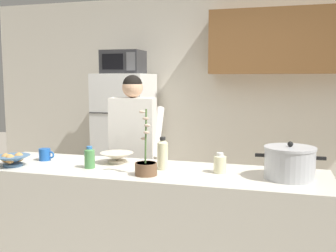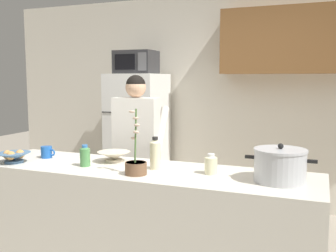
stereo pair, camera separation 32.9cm
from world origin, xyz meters
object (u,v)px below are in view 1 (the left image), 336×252
Objects in this scene: potted_orchid at (146,165)px; coffee_mug at (45,154)px; refrigerator at (125,140)px; bottle_near_edge at (90,157)px; bottle_far_corner at (163,154)px; microwave at (123,62)px; person_near_pot at (133,141)px; empty_bowl at (117,157)px; cooking_pot at (290,163)px; bottle_mid_counter at (220,163)px; bread_bowl at (12,160)px.

coffee_mug is at bearing 166.09° from potted_orchid.
bottle_near_edge is at bearing -75.04° from refrigerator.
bottle_near_edge is 0.36× the size of potted_orchid.
coffee_mug is 0.56× the size of bottle_far_corner.
coffee_mug is at bearing -88.48° from microwave.
microwave is at bearing 105.12° from bottle_near_edge.
person_near_pot is 12.25× the size of coffee_mug.
empty_bowl is at bearing 61.48° from bottle_near_edge.
coffee_mug is (-0.50, -0.65, -0.03)m from person_near_pot.
refrigerator is at bearing 110.37° from empty_bowl.
refrigerator is at bearing 135.88° from cooking_pot.
microwave reaches higher than bottle_mid_counter.
bread_bowl is 1.09× the size of bottle_far_corner.
coffee_mug is 0.96m from potted_orchid.
bottle_mid_counter is (0.94, 0.11, -0.01)m from bottle_near_edge.
coffee_mug is at bearing -88.50° from refrigerator.
bread_bowl is at bearing -91.84° from refrigerator.
bottle_near_edge is at bearing -176.86° from cooking_pot.
refrigerator is 6.36× the size of bread_bowl.
bread_bowl is 0.57× the size of potted_orchid.
microwave is 2.36m from potted_orchid.
potted_orchid is (0.35, -0.31, 0.02)m from empty_bowl.
person_near_pot is 1.54m from cooking_pot.
bottle_far_corner reaches higher than bottle_near_edge.
bread_bowl is 0.59m from bottle_near_edge.
bread_bowl is at bearing -124.44° from person_near_pot.
empty_bowl is (0.08, -0.57, -0.03)m from person_near_pot.
microwave is 2.44m from bottle_mid_counter.
cooking_pot is at bearing -6.40° from empty_bowl.
bottle_mid_counter is at bearing 0.93° from bottle_far_corner.
bottle_mid_counter is (1.45, -1.82, 0.17)m from refrigerator.
bottle_near_edge is (0.47, -0.14, 0.03)m from coffee_mug.
cooking_pot is at bearing -2.05° from bottle_far_corner.
empty_bowl is 1.84× the size of bottle_mid_counter.
bottle_far_corner is at bearing 177.95° from cooking_pot.
potted_orchid is at bearing -41.54° from empty_bowl.
refrigerator is 12.44× the size of coffee_mug.
refrigerator reaches higher than bread_bowl.
bottle_far_corner is (-0.87, 0.03, 0.01)m from cooking_pot.
cooking_pot is at bearing 9.95° from potted_orchid.
microwave is 1.47m from person_near_pot.
bottle_near_edge is at bearing -118.52° from empty_bowl.
cooking_pot is 3.12× the size of bottle_mid_counter.
coffee_mug is 0.49m from bottle_near_edge.
bread_bowl reaches higher than coffee_mug.
person_near_pot is 0.98m from potted_orchid.
bread_bowl is 0.77m from empty_bowl.
empty_bowl is (0.59, 0.07, -0.00)m from coffee_mug.
microwave is 1.09× the size of cooking_pot.
empty_bowl is 0.46m from potted_orchid.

